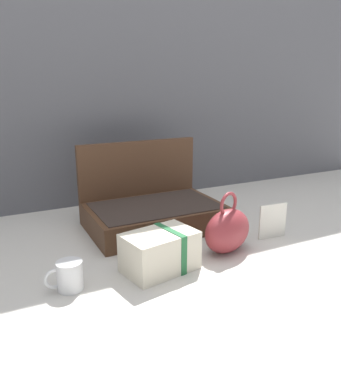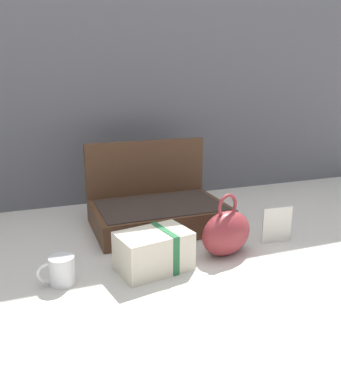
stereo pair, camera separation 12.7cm
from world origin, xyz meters
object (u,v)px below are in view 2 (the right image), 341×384
open_suitcase (157,208)px  coffee_mug (61,271)px  cream_toiletry_bag (155,251)px  info_card_left (277,225)px  teal_pouch_handbag (226,233)px

open_suitcase → coffee_mug: open_suitcase is taller
cream_toiletry_bag → coffee_mug: 0.27m
coffee_mug → info_card_left: bearing=3.2°
open_suitcase → teal_pouch_handbag: (0.13, -0.32, 0.01)m
teal_pouch_handbag → cream_toiletry_bag: (-0.25, -0.02, -0.02)m
teal_pouch_handbag → cream_toiletry_bag: bearing=-175.6°
cream_toiletry_bag → open_suitcase: bearing=70.5°
teal_pouch_handbag → coffee_mug: (-0.52, -0.01, -0.03)m
open_suitcase → coffee_mug: bearing=-139.2°
teal_pouch_handbag → info_card_left: (0.21, 0.03, -0.01)m
open_suitcase → coffee_mug: size_ratio=4.77×
cream_toiletry_bag → coffee_mug: bearing=178.9°
teal_pouch_handbag → info_card_left: size_ratio=1.69×
teal_pouch_handbag → cream_toiletry_bag: teal_pouch_handbag is taller
teal_pouch_handbag → cream_toiletry_bag: 0.25m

